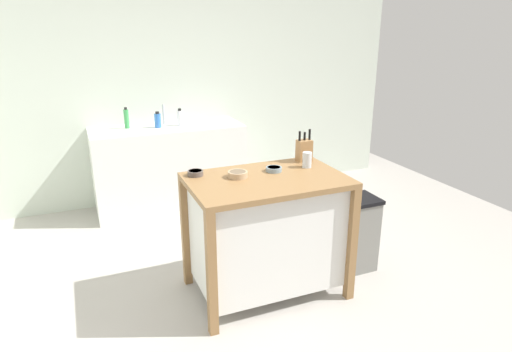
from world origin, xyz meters
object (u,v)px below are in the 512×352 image
object	(u,v)px
kitchen_island	(266,230)
sink_faucet	(164,114)
bowl_ceramic_small	(195,173)
bottle_hand_soap	(158,120)
drinking_cup	(307,160)
trash_bin	(354,234)
bottle_dish_soap	(180,118)
bowl_ceramic_wide	(274,169)
bottle_spray_cleaner	(126,119)
bowl_stoneware_deep	(238,174)
knife_block	(304,150)

from	to	relation	value
kitchen_island	sink_faucet	size ratio (longest dim) A/B	5.09
bowl_ceramic_small	sink_faucet	bearing A→B (deg)	85.21
bottle_hand_soap	sink_faucet	bearing A→B (deg)	54.96
drinking_cup	trash_bin	distance (m)	0.79
bottle_dish_soap	bottle_hand_soap	xyz separation A→B (m)	(-0.24, 0.01, -0.01)
bowl_ceramic_wide	drinking_cup	distance (m)	0.28
bottle_dish_soap	bottle_spray_cleaner	bearing A→B (deg)	170.04
drinking_cup	bottle_dish_soap	distance (m)	1.92
bowl_stoneware_deep	bottle_hand_soap	size ratio (longest dim) A/B	0.83
bowl_ceramic_small	drinking_cup	bearing A→B (deg)	-9.26
bowl_ceramic_small	bowl_stoneware_deep	world-z (taller)	bowl_stoneware_deep
bottle_dish_soap	bottle_hand_soap	size ratio (longest dim) A/B	1.10
bowl_ceramic_small	trash_bin	xyz separation A→B (m)	(1.25, -0.22, -0.62)
drinking_cup	bottle_hand_soap	world-z (taller)	bottle_hand_soap
kitchen_island	bottle_hand_soap	xyz separation A→B (m)	(-0.39, 1.96, 0.48)
knife_block	drinking_cup	size ratio (longest dim) A/B	2.16
bowl_ceramic_wide	bottle_dish_soap	size ratio (longest dim) A/B	0.63
sink_faucet	trash_bin	bearing A→B (deg)	-61.95
trash_bin	bowl_ceramic_small	bearing A→B (deg)	169.94
trash_bin	bottle_spray_cleaner	size ratio (longest dim) A/B	2.85
drinking_cup	sink_faucet	bearing A→B (deg)	109.02
drinking_cup	trash_bin	xyz separation A→B (m)	(0.42, -0.09, -0.66)
drinking_cup	bottle_dish_soap	world-z (taller)	bottle_dish_soap
trash_bin	sink_faucet	size ratio (longest dim) A/B	2.86
bowl_stoneware_deep	bottle_dish_soap	xyz separation A→B (m)	(0.03, 1.86, 0.06)
bowl_ceramic_wide	bottle_dish_soap	distance (m)	1.86
kitchen_island	bowl_ceramic_small	bearing A→B (deg)	151.73
bowl_stoneware_deep	bowl_ceramic_wide	bearing A→B (deg)	4.38
trash_bin	bowl_ceramic_wide	bearing A→B (deg)	172.44
bottle_dish_soap	knife_block	bearing A→B (deg)	-70.63
bowl_ceramic_small	sink_faucet	distance (m)	1.85
kitchen_island	bottle_hand_soap	world-z (taller)	bottle_hand_soap
knife_block	bowl_stoneware_deep	distance (m)	0.65
kitchen_island	drinking_cup	distance (m)	0.61
kitchen_island	bowl_ceramic_wide	xyz separation A→B (m)	(0.11, 0.11, 0.42)
bowl_ceramic_small	drinking_cup	size ratio (longest dim) A/B	0.96
bowl_ceramic_wide	sink_faucet	world-z (taller)	sink_faucet
bottle_hand_soap	bottle_spray_cleaner	distance (m)	0.32
bowl_ceramic_wide	bottle_hand_soap	distance (m)	1.91
kitchen_island	knife_block	size ratio (longest dim) A/B	4.40
bowl_ceramic_wide	drinking_cup	size ratio (longest dim) A/B	1.00
bottle_dish_soap	kitchen_island	bearing A→B (deg)	-85.51
knife_block	trash_bin	distance (m)	0.82
kitchen_island	drinking_cup	world-z (taller)	drinking_cup
sink_faucet	bottle_dish_soap	distance (m)	0.20
kitchen_island	trash_bin	xyz separation A→B (m)	(0.80, 0.02, -0.20)
knife_block	sink_faucet	xyz separation A→B (m)	(-0.74, 1.82, 0.01)
drinking_cup	bottle_hand_soap	distance (m)	2.00
trash_bin	bottle_dish_soap	xyz separation A→B (m)	(-0.95, 1.93, 0.68)
bowl_stoneware_deep	trash_bin	world-z (taller)	bowl_stoneware_deep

